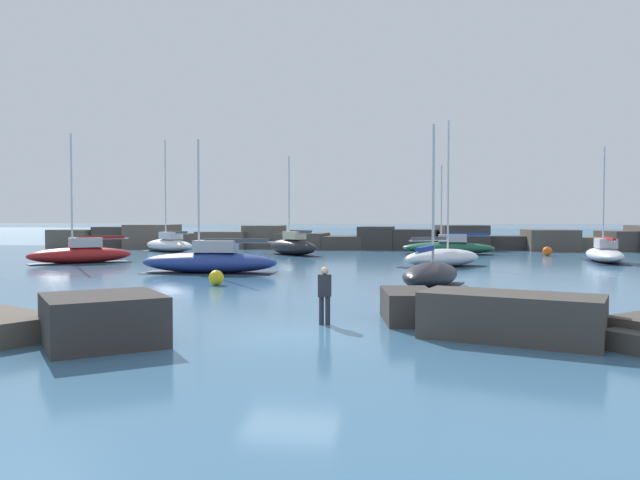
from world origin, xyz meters
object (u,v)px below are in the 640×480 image
sailboat_moored_0 (169,244)px  sailboat_moored_9 (431,274)px  sailboat_moored_4 (605,253)px  mooring_buoy_orange_near (216,278)px  person_on_rocks (325,293)px  sailboat_moored_1 (292,246)px  sailboat_moored_7 (210,261)px  sailboat_moored_2 (81,254)px  sailboat_moored_5 (449,247)px  sailboat_moored_3 (443,257)px  mooring_buoy_far_side (547,251)px

sailboat_moored_0 → sailboat_moored_9: (21.98, -25.42, -0.10)m
sailboat_moored_4 → mooring_buoy_orange_near: (-21.75, -17.75, -0.25)m
sailboat_moored_9 → person_on_rocks: bearing=-108.3°
sailboat_moored_1 → sailboat_moored_7: 16.81m
sailboat_moored_9 → mooring_buoy_orange_near: 9.49m
sailboat_moored_2 → sailboat_moored_5: 28.39m
sailboat_moored_1 → sailboat_moored_9: (10.25, -22.22, -0.17)m
sailboat_moored_4 → person_on_rocks: sailboat_moored_4 is taller
sailboat_moored_2 → sailboat_moored_1: bearing=41.7°
sailboat_moored_9 → person_on_rocks: (-3.31, -9.97, 0.35)m
sailboat_moored_0 → sailboat_moored_2: bearing=-92.1°
sailboat_moored_3 → mooring_buoy_orange_near: 16.03m
sailboat_moored_1 → sailboat_moored_9: sailboat_moored_1 is taller
sailboat_moored_1 → sailboat_moored_3: (11.37, -10.65, -0.15)m
sailboat_moored_5 → mooring_buoy_orange_near: 28.14m
sailboat_moored_1 → sailboat_moored_9: size_ratio=1.13×
sailboat_moored_4 → sailboat_moored_5: (-9.93, 7.79, 0.01)m
sailboat_moored_2 → sailboat_moored_4: 35.27m
sailboat_moored_5 → person_on_rocks: bearing=-99.2°
sailboat_moored_2 → mooring_buoy_far_side: sailboat_moored_2 is taller
sailboat_moored_9 → mooring_buoy_far_side: sailboat_moored_9 is taller
sailboat_moored_3 → sailboat_moored_5: bearing=84.8°
sailboat_moored_2 → sailboat_moored_3: 23.61m
person_on_rocks → sailboat_moored_5: bearing=80.8°
sailboat_moored_3 → sailboat_moored_7: (-12.84, -6.10, 0.07)m
sailboat_moored_7 → sailboat_moored_1: bearing=85.0°
mooring_buoy_orange_near → person_on_rocks: person_on_rocks is taller
person_on_rocks → sailboat_moored_0: bearing=117.8°
sailboat_moored_0 → sailboat_moored_4: size_ratio=1.26×
sailboat_moored_0 → sailboat_moored_1: bearing=-15.3°
sailboat_moored_4 → mooring_buoy_far_side: (-2.30, 6.77, -0.22)m
sailboat_moored_5 → person_on_rocks: (-5.65, -35.06, 0.31)m
sailboat_moored_1 → person_on_rocks: sailboat_moored_1 is taller
sailboat_moored_9 → sailboat_moored_7: bearing=155.0°
sailboat_moored_0 → sailboat_moored_3: bearing=-30.9°
mooring_buoy_orange_near → sailboat_moored_5: bearing=65.2°
sailboat_moored_3 → sailboat_moored_7: sailboat_moored_3 is taller
sailboat_moored_3 → sailboat_moored_5: 13.57m
person_on_rocks → mooring_buoy_orange_near: bearing=123.0°
mooring_buoy_far_side → sailboat_moored_0: bearing=177.6°
sailboat_moored_1 → sailboat_moored_2: bearing=-138.3°
sailboat_moored_2 → mooring_buoy_orange_near: bearing=-42.1°
sailboat_moored_4 → mooring_buoy_far_side: size_ratio=8.44×
sailboat_moored_7 → mooring_buoy_far_side: size_ratio=8.13×
sailboat_moored_5 → person_on_rocks: 35.51m
sailboat_moored_2 → sailboat_moored_5: (24.83, 13.77, -0.03)m
sailboat_moored_4 → sailboat_moored_1: bearing=167.7°
sailboat_moored_2 → sailboat_moored_4: bearing=9.8°
person_on_rocks → sailboat_moored_4: bearing=60.3°
sailboat_moored_1 → person_on_rocks: bearing=-77.8°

